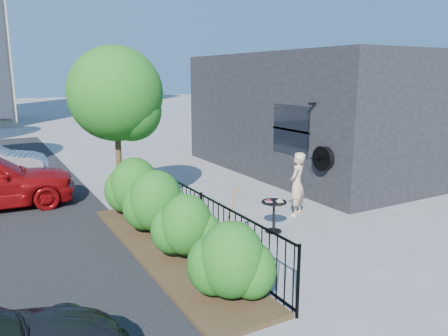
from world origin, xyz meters
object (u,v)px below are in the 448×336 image
patio_tree (119,100)px  woman (297,184)px  cafe_table (274,211)px  shovel (227,225)px

patio_tree → woman: 4.62m
cafe_table → patio_tree: bearing=131.1°
woman → shovel: bearing=-9.2°
woman → shovel: size_ratio=1.18×
patio_tree → woman: patio_tree is taller
patio_tree → shovel: size_ratio=3.03×
patio_tree → cafe_table: 4.37m
cafe_table → woman: size_ratio=0.47×
cafe_table → shovel: (-1.46, -0.55, 0.10)m
cafe_table → woman: woman is taller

